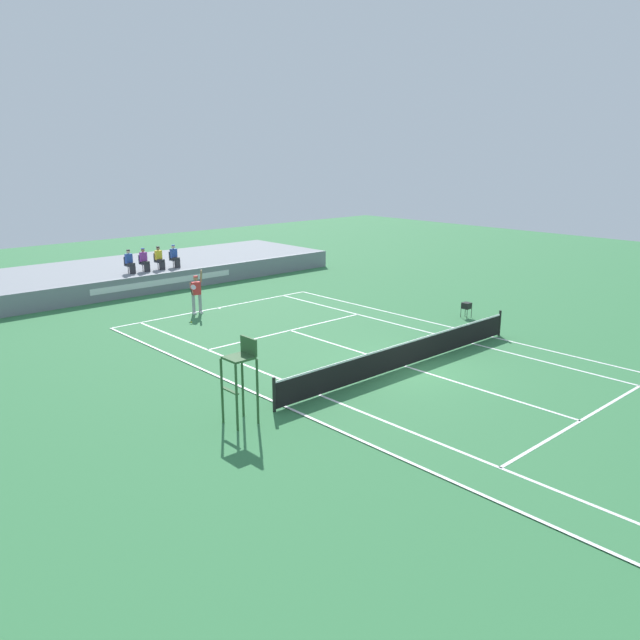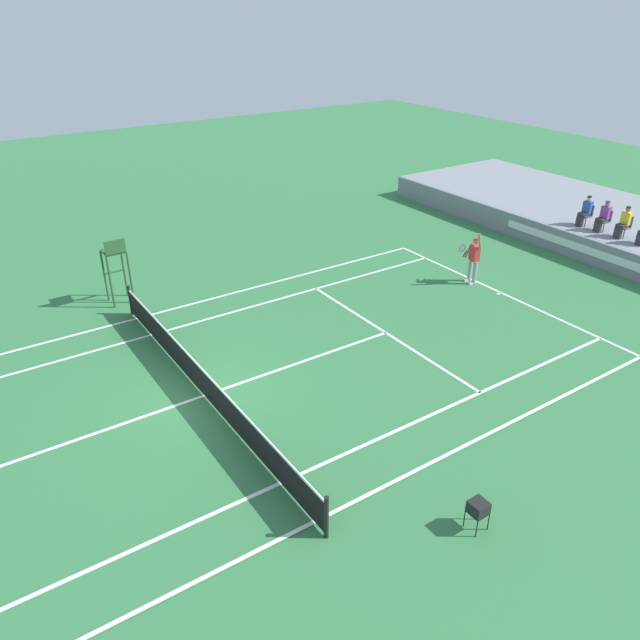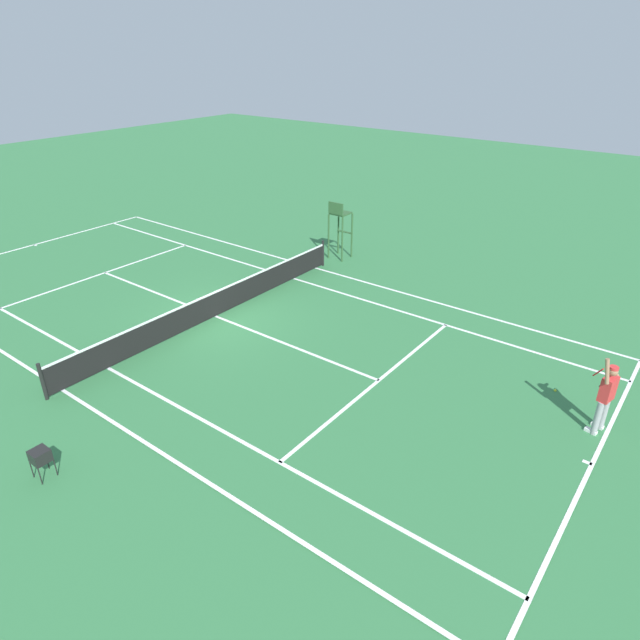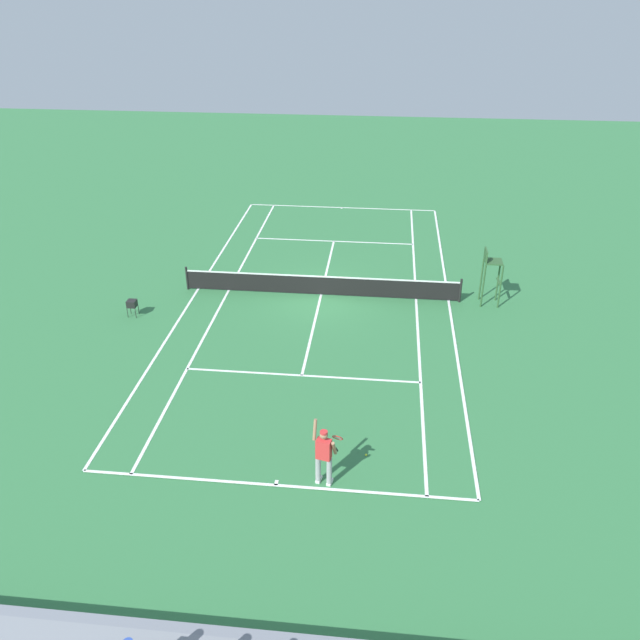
# 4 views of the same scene
# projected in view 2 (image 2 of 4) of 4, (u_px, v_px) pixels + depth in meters

# --- Properties ---
(ground_plane) EXTENTS (80.00, 80.00, 0.00)m
(ground_plane) POSITION_uv_depth(u_px,v_px,m) (204.00, 396.00, 16.74)
(ground_plane) COLOR #337542
(court) EXTENTS (11.08, 23.88, 0.03)m
(court) POSITION_uv_depth(u_px,v_px,m) (204.00, 396.00, 16.74)
(court) COLOR #337542
(court) RESTS_ON ground
(net) EXTENTS (11.98, 0.10, 1.07)m
(net) POSITION_uv_depth(u_px,v_px,m) (203.00, 380.00, 16.50)
(net) COLOR black
(net) RESTS_ON ground
(barrier_wall) EXTENTS (23.89, 0.25, 1.04)m
(barrier_wall) POSITION_uv_depth(u_px,v_px,m) (590.00, 251.00, 24.93)
(barrier_wall) COLOR gray
(barrier_wall) RESTS_ON ground
(spectator_seated_0) EXTENTS (0.44, 0.60, 1.27)m
(spectator_seated_0) POSITION_uv_depth(u_px,v_px,m) (586.00, 211.00, 25.95)
(spectator_seated_0) COLOR #474C56
(spectator_seated_0) RESTS_ON bleacher_platform
(spectator_seated_1) EXTENTS (0.44, 0.60, 1.27)m
(spectator_seated_1) POSITION_uv_depth(u_px,v_px,m) (604.00, 217.00, 25.32)
(spectator_seated_1) COLOR #474C56
(spectator_seated_1) RESTS_ON bleacher_platform
(spectator_seated_2) EXTENTS (0.44, 0.60, 1.27)m
(spectator_seated_2) POSITION_uv_depth(u_px,v_px,m) (624.00, 223.00, 24.64)
(spectator_seated_2) COLOR #474C56
(spectator_seated_2) RESTS_ON bleacher_platform
(tennis_player) EXTENTS (0.83, 0.61, 2.08)m
(tennis_player) POSITION_uv_depth(u_px,v_px,m) (473.00, 259.00, 22.98)
(tennis_player) COLOR #9E9EA3
(tennis_player) RESTS_ON ground
(tennis_ball) EXTENTS (0.07, 0.07, 0.07)m
(tennis_ball) POSITION_uv_depth(u_px,v_px,m) (426.00, 280.00, 23.61)
(tennis_ball) COLOR #D1E533
(tennis_ball) RESTS_ON ground
(umpire_chair) EXTENTS (0.77, 0.77, 2.44)m
(umpire_chair) POSITION_uv_depth(u_px,v_px,m) (115.00, 262.00, 21.22)
(umpire_chair) COLOR #2D562D
(umpire_chair) RESTS_ON ground
(ball_hopper) EXTENTS (0.36, 0.36, 0.70)m
(ball_hopper) POSITION_uv_depth(u_px,v_px,m) (478.00, 507.00, 12.32)
(ball_hopper) COLOR black
(ball_hopper) RESTS_ON ground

